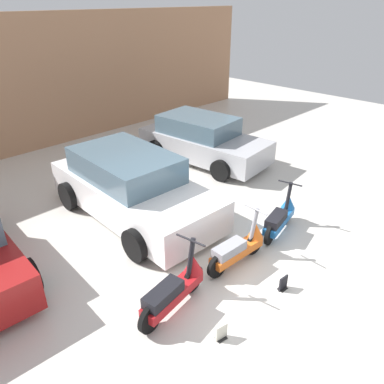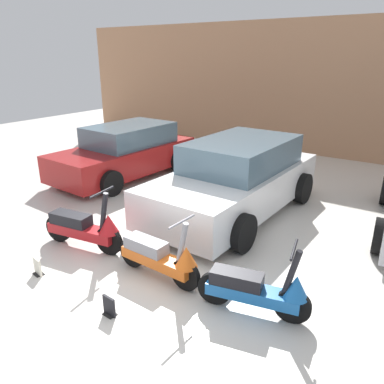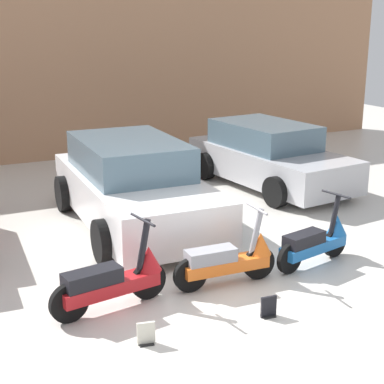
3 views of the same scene
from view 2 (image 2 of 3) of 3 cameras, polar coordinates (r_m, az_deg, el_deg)
name	(u,v)px [view 2 (image 2 of 3)]	position (r m, az deg, el deg)	size (l,w,h in m)	color
ground_plane	(136,290)	(5.37, -8.57, -14.57)	(28.00, 28.00, 0.00)	silver
wall_back	(329,90)	(12.40, 20.16, 14.42)	(19.60, 0.12, 4.08)	tan
scooter_front_left	(85,227)	(6.39, -15.95, -5.19)	(1.54, 0.59, 1.08)	black
scooter_front_right	(161,256)	(5.38, -4.79, -9.74)	(1.47, 0.53, 1.02)	black
scooter_front_center	(258,289)	(4.78, 10.01, -14.36)	(1.41, 0.60, 0.99)	black
car_rear_left	(126,152)	(10.01, -10.06, 6.01)	(2.07, 4.01, 1.33)	maroon
car_rear_center	(236,179)	(7.56, 6.75, 2.04)	(2.21, 4.37, 1.46)	white
placard_near_left_scooter	(38,267)	(6.02, -22.47, -10.58)	(0.20, 0.15, 0.26)	black
placard_near_right_scooter	(109,307)	(4.93, -12.50, -16.74)	(0.20, 0.13, 0.26)	black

